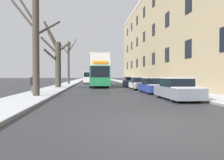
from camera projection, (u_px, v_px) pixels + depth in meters
The scene contains 14 objects.
ground_plane at pixel (152, 124), 7.05m from camera, with size 320.00×320.00×0.00m, color #38383D.
sidewalk_left at pixel (75, 81), 59.20m from camera, with size 2.96×130.00×0.16m.
sidewalk_right at pixel (120, 81), 60.39m from camera, with size 2.96×130.00×0.16m.
terrace_facade_right at pixel (175, 36), 36.90m from camera, with size 9.10×54.76×16.63m.
bare_tree_left_0 at pixel (35, 39), 15.52m from camera, with size 3.57×2.37×8.04m.
bare_tree_left_1 at pixel (57, 61), 26.89m from camera, with size 3.68×1.89×8.16m.
bare_tree_left_2 at pixel (69, 61), 38.48m from camera, with size 3.18×2.74×8.26m.
double_decker_bus at pixel (98, 69), 31.60m from camera, with size 2.55×10.97×4.41m.
parked_car_0 at pixel (177, 89), 14.24m from camera, with size 1.80×4.45×1.45m.
parked_car_1 at pixel (153, 86), 19.88m from camera, with size 1.72×4.39×1.40m.
parked_car_2 at pixel (139, 84), 25.49m from camera, with size 1.71×4.34×1.45m.
parked_car_3 at pixel (131, 82), 30.92m from camera, with size 1.71×4.28×1.43m.
oncoming_van at pixel (88, 77), 46.26m from camera, with size 1.96×4.85×2.39m.
pedestrian_left_sidewalk at pixel (33, 84), 18.08m from camera, with size 0.36×0.36×1.65m.
Camera 1 is at (-1.95, -6.86, 1.56)m, focal length 35.00 mm.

